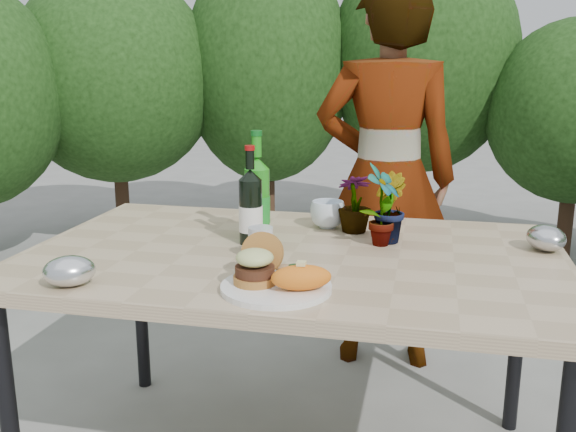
% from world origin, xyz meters
% --- Properties ---
extents(patio_table, '(1.60, 1.00, 0.75)m').
position_xyz_m(patio_table, '(0.00, 0.00, 0.69)').
color(patio_table, tan).
rests_on(patio_table, ground).
extents(shrub_hedge, '(6.88, 5.15, 2.13)m').
position_xyz_m(shrub_hedge, '(0.08, 1.54, 1.14)').
color(shrub_hedge, '#382316').
rests_on(shrub_hedge, ground).
extents(dinner_plate, '(0.28, 0.28, 0.01)m').
position_xyz_m(dinner_plate, '(0.03, -0.33, 0.76)').
color(dinner_plate, white).
rests_on(dinner_plate, patio_table).
extents(burger_stack, '(0.11, 0.16, 0.11)m').
position_xyz_m(burger_stack, '(-0.03, -0.31, 0.81)').
color(burger_stack, '#B7722D').
rests_on(burger_stack, dinner_plate).
extents(sweet_potato, '(0.17, 0.12, 0.06)m').
position_xyz_m(sweet_potato, '(0.09, -0.35, 0.80)').
color(sweet_potato, orange).
rests_on(sweet_potato, dinner_plate).
extents(grilled_veg, '(0.08, 0.05, 0.03)m').
position_xyz_m(grilled_veg, '(0.04, -0.24, 0.78)').
color(grilled_veg, olive).
rests_on(grilled_veg, dinner_plate).
extents(wine_bottle, '(0.07, 0.07, 0.31)m').
position_xyz_m(wine_bottle, '(-0.15, 0.06, 0.86)').
color(wine_bottle, black).
rests_on(wine_bottle, patio_table).
extents(sparkling_water, '(0.08, 0.08, 0.34)m').
position_xyz_m(sparkling_water, '(-0.15, 0.15, 0.88)').
color(sparkling_water, '#208A19').
rests_on(sparkling_water, patio_table).
extents(plastic_cup, '(0.07, 0.07, 0.09)m').
position_xyz_m(plastic_cup, '(-0.08, -0.09, 0.80)').
color(plastic_cup, silver).
rests_on(plastic_cup, patio_table).
extents(seedling_left, '(0.13, 0.16, 0.26)m').
position_xyz_m(seedling_left, '(0.25, 0.12, 0.88)').
color(seedling_left, '#2A591E').
rests_on(seedling_left, patio_table).
extents(seedling_mid, '(0.14, 0.15, 0.22)m').
position_xyz_m(seedling_mid, '(0.27, 0.18, 0.86)').
color(seedling_mid, '#24581E').
rests_on(seedling_mid, patio_table).
extents(seedling_right, '(0.14, 0.14, 0.20)m').
position_xyz_m(seedling_right, '(0.15, 0.27, 0.85)').
color(seedling_right, '#1E551D').
rests_on(seedling_right, patio_table).
extents(blue_bowl, '(0.13, 0.13, 0.09)m').
position_xyz_m(blue_bowl, '(0.05, 0.30, 0.80)').
color(blue_bowl, silver).
rests_on(blue_bowl, patio_table).
extents(foil_packet_left, '(0.17, 0.16, 0.08)m').
position_xyz_m(foil_packet_left, '(-0.50, -0.41, 0.79)').
color(foil_packet_left, silver).
rests_on(foil_packet_left, patio_table).
extents(foil_packet_right, '(0.15, 0.16, 0.08)m').
position_xyz_m(foil_packet_right, '(0.74, 0.18, 0.79)').
color(foil_packet_right, '#B6B9BD').
rests_on(foil_packet_right, patio_table).
extents(person, '(0.64, 0.46, 1.64)m').
position_xyz_m(person, '(0.21, 0.89, 0.82)').
color(person, '#936449').
rests_on(person, ground).
extents(terracotta_pot, '(0.17, 0.17, 0.14)m').
position_xyz_m(terracotta_pot, '(-1.83, 1.89, 0.07)').
color(terracotta_pot, '#BC4630').
rests_on(terracotta_pot, ground).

